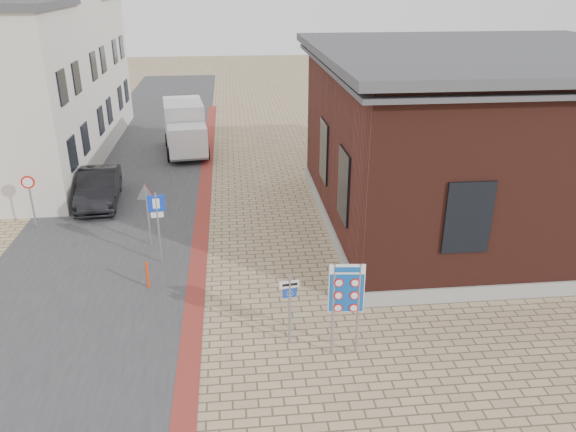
{
  "coord_description": "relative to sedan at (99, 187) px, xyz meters",
  "views": [
    {
      "loc": [
        -0.69,
        -13.18,
        9.17
      ],
      "look_at": [
        1.01,
        3.03,
        2.2
      ],
      "focal_mm": 35.0,
      "sensor_mm": 36.0,
      "label": 1
    }
  ],
  "objects": [
    {
      "name": "box_truck",
      "position": [
        3.28,
        7.54,
        0.67
      ],
      "size": [
        2.71,
        5.43,
        2.73
      ],
      "rotation": [
        0.0,
        0.0,
        0.12
      ],
      "color": "slate",
      "rests_on": "ground"
    },
    {
      "name": "sedan",
      "position": [
        0.0,
        0.0,
        0.0
      ],
      "size": [
        1.96,
        4.62,
        1.48
      ],
      "primitive_type": "imported",
      "rotation": [
        0.0,
        0.0,
        0.09
      ],
      "color": "black",
      "rests_on": "ground"
    },
    {
      "name": "road_strip",
      "position": [
        1.0,
        4.55,
        -0.73
      ],
      "size": [
        7.0,
        60.0,
        0.02
      ],
      "primitive_type": "cube",
      "color": "#38383A",
      "rests_on": "ground"
    },
    {
      "name": "bike_rack",
      "position": [
        9.15,
        -8.25,
        -0.48
      ],
      "size": [
        0.08,
        1.8,
        0.6
      ],
      "color": "slate",
      "rests_on": "ground"
    },
    {
      "name": "border_sign",
      "position": [
        8.55,
        -11.63,
        1.16
      ],
      "size": [
        0.9,
        0.14,
        2.65
      ],
      "rotation": [
        0.0,
        0.0,
        -0.1
      ],
      "color": "gray",
      "rests_on": "ground"
    },
    {
      "name": "bollard",
      "position": [
        3.0,
        -7.65,
        -0.28
      ],
      "size": [
        0.11,
        0.11,
        0.92
      ],
      "primitive_type": "cylinder",
      "rotation": [
        0.0,
        0.0,
        -0.35
      ],
      "color": "red",
      "rests_on": "ground"
    },
    {
      "name": "essen_sign",
      "position": [
        7.18,
        -11.02,
        0.58
      ],
      "size": [
        0.55,
        0.11,
        2.04
      ],
      "rotation": [
        0.0,
        0.0,
        0.12
      ],
      "color": "gray",
      "rests_on": "ground"
    },
    {
      "name": "ground",
      "position": [
        6.5,
        -10.45,
        -0.74
      ],
      "size": [
        120.0,
        120.0,
        0.0
      ],
      "primitive_type": "plane",
      "color": "tan",
      "rests_on": "ground"
    },
    {
      "name": "speed_sign",
      "position": [
        -2.0,
        -2.45,
        0.7
      ],
      "size": [
        0.51,
        0.07,
        2.18
      ],
      "rotation": [
        0.0,
        0.0,
        0.09
      ],
      "color": "gray",
      "rests_on": "ground"
    },
    {
      "name": "townhouse_far",
      "position": [
        -4.49,
        13.55,
        3.43
      ],
      "size": [
        7.4,
        6.4,
        8.3
      ],
      "color": "beige",
      "rests_on": "ground"
    },
    {
      "name": "yield_sign",
      "position": [
        2.7,
        -4.45,
        1.05
      ],
      "size": [
        0.83,
        0.26,
        2.36
      ],
      "rotation": [
        0.0,
        0.0,
        -0.25
      ],
      "color": "gray",
      "rests_on": "ground"
    },
    {
      "name": "parking_sign",
      "position": [
        3.24,
        -5.95,
        1.03
      ],
      "size": [
        0.57,
        0.09,
        2.59
      ],
      "rotation": [
        0.0,
        0.0,
        0.08
      ],
      "color": "gray",
      "rests_on": "ground"
    },
    {
      "name": "curb_strip",
      "position": [
        4.5,
        -0.45,
        -0.73
      ],
      "size": [
        0.6,
        40.0,
        0.02
      ],
      "primitive_type": "cube",
      "color": "maroon",
      "rests_on": "ground"
    },
    {
      "name": "brick_building",
      "position": [
        15.49,
        -3.46,
        2.74
      ],
      "size": [
        13.0,
        13.0,
        6.8
      ],
      "color": "gray",
      "rests_on": "ground"
    },
    {
      "name": "townhouse_mid",
      "position": [
        -4.49,
        7.55,
        3.83
      ],
      "size": [
        7.4,
        6.4,
        9.1
      ],
      "color": "beige",
      "rests_on": "ground"
    }
  ]
}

